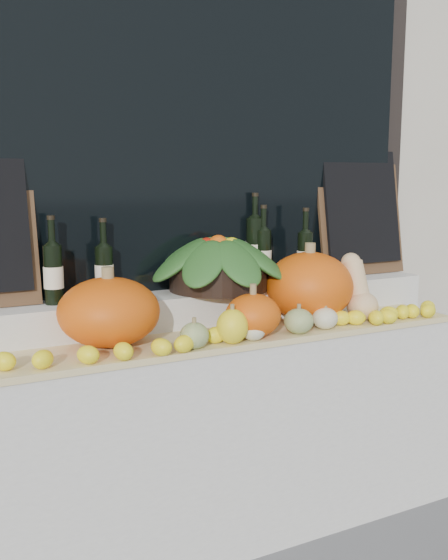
# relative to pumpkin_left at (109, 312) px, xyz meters

# --- Properties ---
(storefront_facade) EXTENTS (7.00, 0.94, 4.50)m
(storefront_facade) POSITION_rel_pumpkin_left_xyz_m (0.47, 0.78, 1.21)
(storefront_facade) COLOR beige
(storefront_facade) RESTS_ON ground
(display_sill) EXTENTS (2.30, 0.55, 0.88)m
(display_sill) POSITION_rel_pumpkin_left_xyz_m (0.47, 0.06, -0.59)
(display_sill) COLOR silver
(display_sill) RESTS_ON ground
(rear_tier) EXTENTS (2.30, 0.25, 0.16)m
(rear_tier) POSITION_rel_pumpkin_left_xyz_m (0.47, 0.21, -0.07)
(rear_tier) COLOR silver
(rear_tier) RESTS_ON display_sill
(straw_bedding) EXTENTS (2.10, 0.32, 0.02)m
(straw_bedding) POSITION_rel_pumpkin_left_xyz_m (0.47, -0.07, -0.14)
(straw_bedding) COLOR tan
(straw_bedding) RESTS_ON display_sill
(pumpkin_left) EXTENTS (0.46, 0.46, 0.26)m
(pumpkin_left) POSITION_rel_pumpkin_left_xyz_m (0.00, 0.00, 0.00)
(pumpkin_left) COLOR #E95B0C
(pumpkin_left) RESTS_ON straw_bedding
(pumpkin_right) EXTENTS (0.48, 0.48, 0.30)m
(pumpkin_right) POSITION_rel_pumpkin_left_xyz_m (0.90, 0.01, 0.02)
(pumpkin_right) COLOR #E95B0C
(pumpkin_right) RESTS_ON straw_bedding
(pumpkin_center) EXTENTS (0.23, 0.23, 0.17)m
(pumpkin_center) POSITION_rel_pumpkin_left_xyz_m (0.54, -0.13, -0.04)
(pumpkin_center) COLOR #E95B0C
(pumpkin_center) RESTS_ON straw_bedding
(butternut_squash) EXTENTS (0.14, 0.20, 0.29)m
(butternut_squash) POSITION_rel_pumpkin_left_xyz_m (1.12, -0.07, -0.00)
(butternut_squash) COLOR #E8BE89
(butternut_squash) RESTS_ON straw_bedding
(decorative_gourds) EXTENTS (0.71, 0.14, 0.16)m
(decorative_gourds) POSITION_rel_pumpkin_left_xyz_m (0.55, -0.18, -0.08)
(decorative_gourds) COLOR #3E6E21
(decorative_gourds) RESTS_ON straw_bedding
(lemon_heap) EXTENTS (2.20, 0.16, 0.06)m
(lemon_heap) POSITION_rel_pumpkin_left_xyz_m (0.47, -0.18, -0.10)
(lemon_heap) COLOR yellow
(lemon_heap) RESTS_ON straw_bedding
(produce_bowl) EXTENTS (0.65, 0.65, 0.25)m
(produce_bowl) POSITION_rel_pumpkin_left_xyz_m (0.55, 0.19, 0.13)
(produce_bowl) COLOR black
(produce_bowl) RESTS_ON rear_tier
(wine_bottle_far_left) EXTENTS (0.08, 0.08, 0.34)m
(wine_bottle_far_left) POSITION_rel_pumpkin_left_xyz_m (-0.15, 0.21, 0.13)
(wine_bottle_far_left) COLOR black
(wine_bottle_far_left) RESTS_ON rear_tier
(wine_bottle_near_left) EXTENTS (0.08, 0.08, 0.33)m
(wine_bottle_near_left) POSITION_rel_pumpkin_left_xyz_m (0.05, 0.23, 0.12)
(wine_bottle_near_left) COLOR black
(wine_bottle_near_left) RESTS_ON rear_tier
(wine_bottle_tall) EXTENTS (0.08, 0.08, 0.42)m
(wine_bottle_tall) POSITION_rel_pumpkin_left_xyz_m (0.78, 0.27, 0.16)
(wine_bottle_tall) COLOR black
(wine_bottle_tall) RESTS_ON rear_tier
(wine_bottle_near_right) EXTENTS (0.08, 0.08, 0.36)m
(wine_bottle_near_right) POSITION_rel_pumpkin_left_xyz_m (0.80, 0.23, 0.14)
(wine_bottle_near_right) COLOR black
(wine_bottle_near_right) RESTS_ON rear_tier
(wine_bottle_far_right) EXTENTS (0.08, 0.08, 0.35)m
(wine_bottle_far_right) POSITION_rel_pumpkin_left_xyz_m (0.99, 0.18, 0.13)
(wine_bottle_far_right) COLOR black
(wine_bottle_far_right) RESTS_ON rear_tier
(chalkboard_right) EXTENTS (0.50, 0.13, 0.61)m
(chalkboard_right) POSITION_rel_pumpkin_left_xyz_m (1.39, 0.27, 0.33)
(chalkboard_right) COLOR #4C331E
(chalkboard_right) RESTS_ON rear_tier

